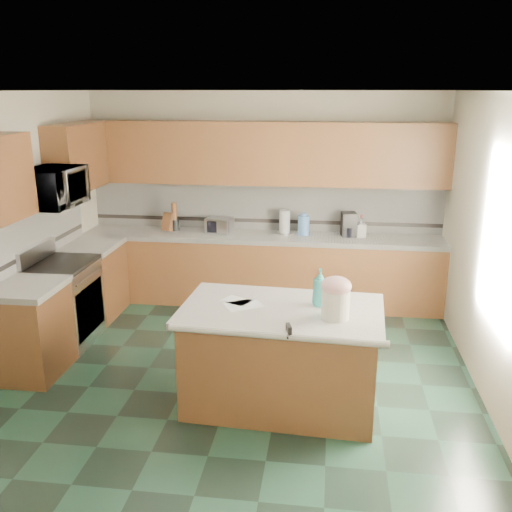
# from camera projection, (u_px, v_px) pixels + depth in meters

# --- Properties ---
(floor) EXTENTS (4.60, 4.60, 0.00)m
(floor) POSITION_uv_depth(u_px,v_px,m) (236.00, 373.00, 5.66)
(floor) COLOR black
(floor) RESTS_ON ground
(ceiling) EXTENTS (4.60, 4.60, 0.00)m
(ceiling) POSITION_uv_depth(u_px,v_px,m) (233.00, 91.00, 4.90)
(ceiling) COLOR white
(ceiling) RESTS_ON ground
(wall_back) EXTENTS (4.60, 0.04, 2.70)m
(wall_back) POSITION_uv_depth(u_px,v_px,m) (264.00, 197.00, 7.49)
(wall_back) COLOR beige
(wall_back) RESTS_ON ground
(wall_front) EXTENTS (4.60, 0.04, 2.70)m
(wall_front) POSITION_uv_depth(u_px,v_px,m) (164.00, 352.00, 3.08)
(wall_front) COLOR beige
(wall_front) RESTS_ON ground
(wall_left) EXTENTS (0.04, 4.60, 2.70)m
(wall_left) POSITION_uv_depth(u_px,v_px,m) (2.00, 234.00, 5.58)
(wall_left) COLOR beige
(wall_left) RESTS_ON ground
(wall_right) EXTENTS (0.04, 4.60, 2.70)m
(wall_right) POSITION_uv_depth(u_px,v_px,m) (496.00, 251.00, 4.99)
(wall_right) COLOR beige
(wall_right) RESTS_ON ground
(back_base_cab) EXTENTS (4.60, 0.60, 0.86)m
(back_base_cab) POSITION_uv_depth(u_px,v_px,m) (261.00, 271.00, 7.45)
(back_base_cab) COLOR #321B0E
(back_base_cab) RESTS_ON ground
(back_countertop) EXTENTS (4.60, 0.64, 0.06)m
(back_countertop) POSITION_uv_depth(u_px,v_px,m) (261.00, 237.00, 7.32)
(back_countertop) COLOR white
(back_countertop) RESTS_ON back_base_cab
(back_upper_cab) EXTENTS (4.60, 0.33, 0.78)m
(back_upper_cab) POSITION_uv_depth(u_px,v_px,m) (263.00, 153.00, 7.15)
(back_upper_cab) COLOR #321B0E
(back_upper_cab) RESTS_ON wall_back
(back_backsplash) EXTENTS (4.60, 0.02, 0.63)m
(back_backsplash) POSITION_uv_depth(u_px,v_px,m) (264.00, 206.00, 7.49)
(back_backsplash) COLOR silver
(back_backsplash) RESTS_ON back_countertop
(back_accent_band) EXTENTS (4.60, 0.01, 0.05)m
(back_accent_band) POSITION_uv_depth(u_px,v_px,m) (264.00, 221.00, 7.54)
(back_accent_band) COLOR black
(back_accent_band) RESTS_ON back_countertop
(left_base_cab_rear) EXTENTS (0.60, 0.82, 0.86)m
(left_base_cab_rear) POSITION_uv_depth(u_px,v_px,m) (93.00, 282.00, 7.02)
(left_base_cab_rear) COLOR #321B0E
(left_base_cab_rear) RESTS_ON ground
(left_counter_rear) EXTENTS (0.64, 0.82, 0.06)m
(left_counter_rear) POSITION_uv_depth(u_px,v_px,m) (90.00, 246.00, 6.89)
(left_counter_rear) COLOR white
(left_counter_rear) RESTS_ON left_base_cab_rear
(left_base_cab_front) EXTENTS (0.60, 0.72, 0.86)m
(left_base_cab_front) POSITION_uv_depth(u_px,v_px,m) (30.00, 332.00, 5.57)
(left_base_cab_front) COLOR #321B0E
(left_base_cab_front) RESTS_ON ground
(left_counter_front) EXTENTS (0.64, 0.72, 0.06)m
(left_counter_front) POSITION_uv_depth(u_px,v_px,m) (25.00, 288.00, 5.44)
(left_counter_front) COLOR white
(left_counter_front) RESTS_ON left_base_cab_front
(left_backsplash) EXTENTS (0.02, 2.30, 0.63)m
(left_backsplash) POSITION_uv_depth(u_px,v_px,m) (34.00, 232.00, 6.13)
(left_backsplash) COLOR silver
(left_backsplash) RESTS_ON wall_left
(left_accent_band) EXTENTS (0.01, 2.30, 0.05)m
(left_accent_band) POSITION_uv_depth(u_px,v_px,m) (37.00, 250.00, 6.18)
(left_accent_band) COLOR black
(left_accent_band) RESTS_ON wall_left
(left_upper_cab_rear) EXTENTS (0.33, 1.09, 0.78)m
(left_upper_cab_rear) POSITION_uv_depth(u_px,v_px,m) (77.00, 157.00, 6.74)
(left_upper_cab_rear) COLOR #321B0E
(left_upper_cab_rear) RESTS_ON wall_left
(range_body) EXTENTS (0.60, 0.76, 0.88)m
(range_body) POSITION_uv_depth(u_px,v_px,m) (64.00, 304.00, 6.27)
(range_body) COLOR #B7B7BC
(range_body) RESTS_ON ground
(range_oven_door) EXTENTS (0.02, 0.68, 0.55)m
(range_oven_door) POSITION_uv_depth(u_px,v_px,m) (90.00, 309.00, 6.24)
(range_oven_door) COLOR black
(range_oven_door) RESTS_ON range_body
(range_cooktop) EXTENTS (0.62, 0.78, 0.04)m
(range_cooktop) POSITION_uv_depth(u_px,v_px,m) (60.00, 264.00, 6.14)
(range_cooktop) COLOR black
(range_cooktop) RESTS_ON range_body
(range_handle) EXTENTS (0.02, 0.66, 0.02)m
(range_handle) POSITION_uv_depth(u_px,v_px,m) (90.00, 276.00, 6.13)
(range_handle) COLOR #B7B7BC
(range_handle) RESTS_ON range_body
(range_backguard) EXTENTS (0.06, 0.76, 0.18)m
(range_backguard) POSITION_uv_depth(u_px,v_px,m) (36.00, 253.00, 6.14)
(range_backguard) COLOR #B7B7BC
(range_backguard) RESTS_ON range_body
(microwave) EXTENTS (0.50, 0.73, 0.41)m
(microwave) POSITION_uv_depth(u_px,v_px,m) (53.00, 188.00, 5.90)
(microwave) COLOR #B7B7BC
(microwave) RESTS_ON wall_left
(island_base) EXTENTS (1.67, 1.01, 0.86)m
(island_base) POSITION_uv_depth(u_px,v_px,m) (281.00, 360.00, 5.00)
(island_base) COLOR #321B0E
(island_base) RESTS_ON ground
(island_top) EXTENTS (1.77, 1.12, 0.06)m
(island_top) POSITION_uv_depth(u_px,v_px,m) (282.00, 311.00, 4.87)
(island_top) COLOR white
(island_top) RESTS_ON island_base
(island_bullnose) EXTENTS (1.72, 0.16, 0.06)m
(island_bullnose) POSITION_uv_depth(u_px,v_px,m) (276.00, 336.00, 4.39)
(island_bullnose) COLOR white
(island_bullnose) RESTS_ON island_base
(treat_jar) EXTENTS (0.24, 0.24, 0.24)m
(treat_jar) POSITION_uv_depth(u_px,v_px,m) (335.00, 304.00, 4.62)
(treat_jar) COLOR white
(treat_jar) RESTS_ON island_top
(treat_jar_lid) EXTENTS (0.25, 0.25, 0.15)m
(treat_jar_lid) POSITION_uv_depth(u_px,v_px,m) (336.00, 286.00, 4.57)
(treat_jar_lid) COLOR #EEADAD
(treat_jar_lid) RESTS_ON treat_jar
(treat_jar_knob) EXTENTS (0.08, 0.03, 0.03)m
(treat_jar_knob) POSITION_uv_depth(u_px,v_px,m) (336.00, 280.00, 4.56)
(treat_jar_knob) COLOR tan
(treat_jar_knob) RESTS_ON treat_jar_lid
(treat_jar_knob_end_l) EXTENTS (0.04, 0.04, 0.04)m
(treat_jar_knob_end_l) POSITION_uv_depth(u_px,v_px,m) (331.00, 280.00, 4.56)
(treat_jar_knob_end_l) COLOR tan
(treat_jar_knob_end_l) RESTS_ON treat_jar_lid
(treat_jar_knob_end_r) EXTENTS (0.04, 0.04, 0.04)m
(treat_jar_knob_end_r) POSITION_uv_depth(u_px,v_px,m) (342.00, 280.00, 4.55)
(treat_jar_knob_end_r) COLOR tan
(treat_jar_knob_end_r) RESTS_ON treat_jar_lid
(soap_bottle_island) EXTENTS (0.13, 0.13, 0.33)m
(soap_bottle_island) POSITION_uv_depth(u_px,v_px,m) (320.00, 288.00, 4.87)
(soap_bottle_island) COLOR #37ACAC
(soap_bottle_island) RESTS_ON island_top
(paper_sheet_a) EXTENTS (0.39, 0.36, 0.00)m
(paper_sheet_a) POSITION_uv_depth(u_px,v_px,m) (244.00, 305.00, 4.92)
(paper_sheet_a) COLOR white
(paper_sheet_a) RESTS_ON island_top
(paper_sheet_b) EXTENTS (0.30, 0.27, 0.00)m
(paper_sheet_b) POSITION_uv_depth(u_px,v_px,m) (236.00, 301.00, 5.02)
(paper_sheet_b) COLOR white
(paper_sheet_b) RESTS_ON island_top
(clamp_body) EXTENTS (0.06, 0.11, 0.09)m
(clamp_body) POSITION_uv_depth(u_px,v_px,m) (289.00, 330.00, 4.38)
(clamp_body) COLOR black
(clamp_body) RESTS_ON island_top
(clamp_handle) EXTENTS (0.02, 0.07, 0.02)m
(clamp_handle) POSITION_uv_depth(u_px,v_px,m) (288.00, 336.00, 4.33)
(clamp_handle) COLOR black
(clamp_handle) RESTS_ON island_top
(knife_block) EXTENTS (0.19, 0.21, 0.26)m
(knife_block) POSITION_uv_depth(u_px,v_px,m) (169.00, 222.00, 7.48)
(knife_block) COLOR #472814
(knife_block) RESTS_ON back_countertop
(utensil_crock) EXTENTS (0.12, 0.12, 0.15)m
(utensil_crock) POSITION_uv_depth(u_px,v_px,m) (175.00, 225.00, 7.51)
(utensil_crock) COLOR black
(utensil_crock) RESTS_ON back_countertop
(utensil_bundle) EXTENTS (0.07, 0.07, 0.22)m
(utensil_bundle) POSITION_uv_depth(u_px,v_px,m) (174.00, 211.00, 7.46)
(utensil_bundle) COLOR #472814
(utensil_bundle) RESTS_ON utensil_crock
(toaster_oven) EXTENTS (0.37, 0.30, 0.19)m
(toaster_oven) POSITION_uv_depth(u_px,v_px,m) (220.00, 225.00, 7.40)
(toaster_oven) COLOR #B7B7BC
(toaster_oven) RESTS_ON back_countertop
(toaster_oven_door) EXTENTS (0.29, 0.01, 0.15)m
(toaster_oven_door) POSITION_uv_depth(u_px,v_px,m) (218.00, 227.00, 7.30)
(toaster_oven_door) COLOR black
(toaster_oven_door) RESTS_ON toaster_oven
(paper_towel) EXTENTS (0.14, 0.14, 0.31)m
(paper_towel) POSITION_uv_depth(u_px,v_px,m) (285.00, 222.00, 7.32)
(paper_towel) COLOR white
(paper_towel) RESTS_ON back_countertop
(paper_towel_base) EXTENTS (0.21, 0.21, 0.01)m
(paper_towel_base) POSITION_uv_depth(u_px,v_px,m) (284.00, 233.00, 7.36)
(paper_towel_base) COLOR #B7B7BC
(paper_towel_base) RESTS_ON back_countertop
(water_jug) EXTENTS (0.15, 0.15, 0.25)m
(water_jug) POSITION_uv_depth(u_px,v_px,m) (304.00, 225.00, 7.26)
(water_jug) COLOR #558BD4
(water_jug) RESTS_ON back_countertop
(water_jug_neck) EXTENTS (0.07, 0.07, 0.04)m
(water_jug_neck) POSITION_uv_depth(u_px,v_px,m) (304.00, 214.00, 7.22)
(water_jug_neck) COLOR #558BD4
(water_jug_neck) RESTS_ON water_jug
(coffee_maker) EXTENTS (0.21, 0.22, 0.30)m
(coffee_maker) POSITION_uv_depth(u_px,v_px,m) (349.00, 224.00, 7.20)
(coffee_maker) COLOR black
(coffee_maker) RESTS_ON back_countertop
(coffee_carafe) EXTENTS (0.12, 0.12, 0.12)m
(coffee_carafe) POSITION_uv_depth(u_px,v_px,m) (348.00, 232.00, 7.19)
(coffee_carafe) COLOR black
(coffee_carafe) RESTS_ON back_countertop
(soap_bottle_back) EXTENTS (0.14, 0.14, 0.25)m
(soap_bottle_back) POSITION_uv_depth(u_px,v_px,m) (361.00, 227.00, 7.16)
(soap_bottle_back) COLOR white
(soap_bottle_back) RESTS_ON back_countertop
(soap_back_cap) EXTENTS (0.02, 0.02, 0.03)m
(soap_back_cap) POSITION_uv_depth(u_px,v_px,m) (361.00, 216.00, 7.12)
(soap_back_cap) COLOR red
(soap_back_cap) RESTS_ON soap_bottle_back
(window_light_proxy) EXTENTS (0.02, 1.40, 1.10)m
(window_light_proxy) POSITION_uv_depth(u_px,v_px,m) (501.00, 240.00, 4.76)
(window_light_proxy) COLOR white
(window_light_proxy) RESTS_ON wall_right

